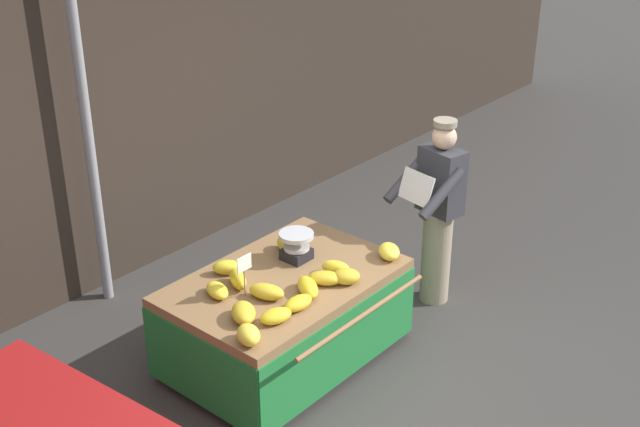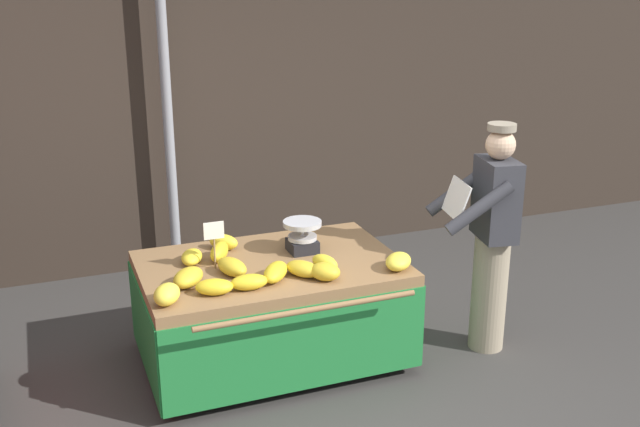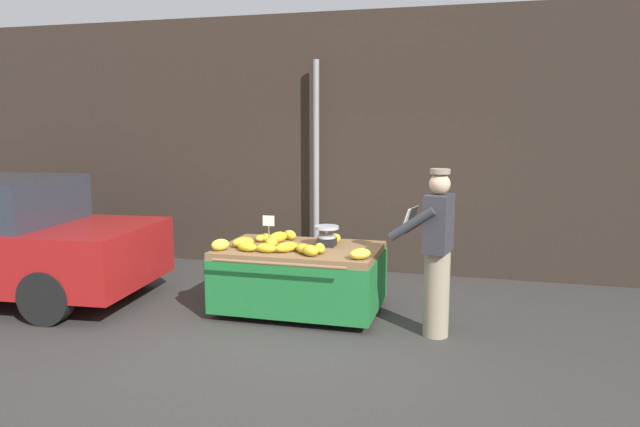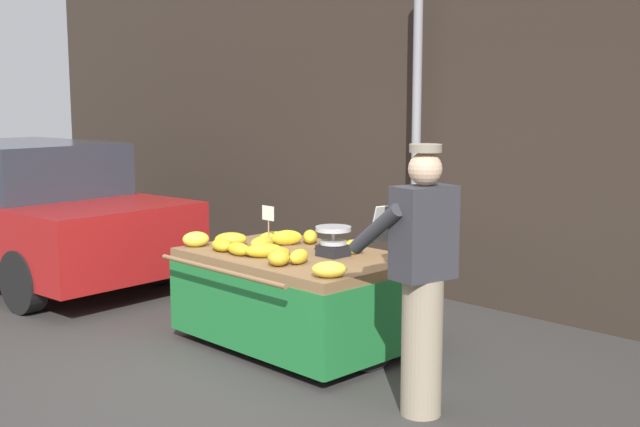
{
  "view_description": "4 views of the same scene",
  "coord_description": "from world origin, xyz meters",
  "px_view_note": "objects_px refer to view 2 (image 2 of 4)",
  "views": [
    {
      "loc": [
        -4.29,
        -3.01,
        4.0
      ],
      "look_at": [
        0.21,
        0.82,
        1.14
      ],
      "focal_mm": 46.7,
      "sensor_mm": 36.0,
      "label": 1
    },
    {
      "loc": [
        -1.68,
        -3.87,
        2.75
      ],
      "look_at": [
        0.18,
        0.94,
        1.03
      ],
      "focal_mm": 42.04,
      "sensor_mm": 36.0,
      "label": 2
    },
    {
      "loc": [
        1.69,
        -5.49,
        2.16
      ],
      "look_at": [
        -0.0,
        0.77,
        1.16
      ],
      "focal_mm": 33.1,
      "sensor_mm": 36.0,
      "label": 3
    },
    {
      "loc": [
        4.32,
        -3.42,
        2.0
      ],
      "look_at": [
        -0.11,
        0.92,
        1.09
      ],
      "focal_mm": 44.63,
      "sensor_mm": 36.0,
      "label": 4
    }
  ],
  "objects_px": {
    "street_pole": "(167,112)",
    "banana_bunch_8": "(192,257)",
    "price_sign": "(214,235)",
    "banana_bunch_2": "(188,277)",
    "banana_bunch_9": "(219,252)",
    "banana_cart": "(271,288)",
    "banana_bunch_3": "(301,236)",
    "banana_bunch_1": "(325,263)",
    "banana_bunch_6": "(249,282)",
    "banana_bunch_13": "(224,242)",
    "banana_bunch_10": "(232,267)",
    "banana_bunch_5": "(398,261)",
    "banana_bunch_12": "(324,272)",
    "banana_bunch_4": "(275,272)",
    "banana_bunch_11": "(167,294)",
    "banana_bunch_0": "(303,269)",
    "vendor_person": "(491,238)",
    "banana_bunch_7": "(214,287)",
    "weighing_scale": "(302,236)"
  },
  "relations": [
    {
      "from": "banana_bunch_0",
      "to": "banana_bunch_6",
      "type": "distance_m",
      "value": 0.41
    },
    {
      "from": "banana_bunch_6",
      "to": "banana_bunch_5",
      "type": "bearing_deg",
      "value": -2.36
    },
    {
      "from": "banana_bunch_7",
      "to": "vendor_person",
      "type": "relative_size",
      "value": 0.14
    },
    {
      "from": "banana_bunch_6",
      "to": "banana_bunch_12",
      "type": "distance_m",
      "value": 0.51
    },
    {
      "from": "banana_bunch_1",
      "to": "weighing_scale",
      "type": "bearing_deg",
      "value": 93.34
    },
    {
      "from": "banana_bunch_5",
      "to": "banana_bunch_6",
      "type": "xyz_separation_m",
      "value": [
        -1.05,
        0.04,
        -0.01
      ]
    },
    {
      "from": "banana_bunch_10",
      "to": "banana_bunch_5",
      "type": "bearing_deg",
      "value": -16.23
    },
    {
      "from": "banana_bunch_1",
      "to": "banana_bunch_2",
      "type": "height_order",
      "value": "banana_bunch_2"
    },
    {
      "from": "street_pole",
      "to": "banana_bunch_8",
      "type": "height_order",
      "value": "street_pole"
    },
    {
      "from": "banana_bunch_8",
      "to": "banana_bunch_10",
      "type": "distance_m",
      "value": 0.37
    },
    {
      "from": "street_pole",
      "to": "price_sign",
      "type": "relative_size",
      "value": 8.96
    },
    {
      "from": "price_sign",
      "to": "banana_bunch_0",
      "type": "distance_m",
      "value": 0.65
    },
    {
      "from": "price_sign",
      "to": "banana_bunch_10",
      "type": "xyz_separation_m",
      "value": [
        0.08,
        -0.14,
        -0.19
      ]
    },
    {
      "from": "banana_bunch_2",
      "to": "banana_bunch_6",
      "type": "xyz_separation_m",
      "value": [
        0.35,
        -0.2,
        -0.01
      ]
    },
    {
      "from": "banana_bunch_8",
      "to": "banana_bunch_4",
      "type": "bearing_deg",
      "value": -47.13
    },
    {
      "from": "banana_bunch_0",
      "to": "price_sign",
      "type": "bearing_deg",
      "value": 147.32
    },
    {
      "from": "banana_bunch_2",
      "to": "vendor_person",
      "type": "height_order",
      "value": "vendor_person"
    },
    {
      "from": "banana_cart",
      "to": "banana_bunch_12",
      "type": "distance_m",
      "value": 0.54
    },
    {
      "from": "street_pole",
      "to": "banana_bunch_6",
      "type": "distance_m",
      "value": 2.39
    },
    {
      "from": "banana_bunch_3",
      "to": "banana_bunch_13",
      "type": "xyz_separation_m",
      "value": [
        -0.57,
        0.09,
        -0.0
      ]
    },
    {
      "from": "banana_bunch_1",
      "to": "banana_bunch_13",
      "type": "distance_m",
      "value": 0.84
    },
    {
      "from": "banana_bunch_0",
      "to": "street_pole",
      "type": "bearing_deg",
      "value": 101.97
    },
    {
      "from": "banana_bunch_0",
      "to": "banana_bunch_1",
      "type": "height_order",
      "value": "banana_bunch_1"
    },
    {
      "from": "banana_bunch_5",
      "to": "vendor_person",
      "type": "relative_size",
      "value": 0.14
    },
    {
      "from": "weighing_scale",
      "to": "banana_bunch_0",
      "type": "bearing_deg",
      "value": -109.32
    },
    {
      "from": "price_sign",
      "to": "banana_bunch_12",
      "type": "relative_size",
      "value": 1.63
    },
    {
      "from": "banana_bunch_8",
      "to": "banana_bunch_11",
      "type": "distance_m",
      "value": 0.67
    },
    {
      "from": "banana_bunch_2",
      "to": "banana_bunch_8",
      "type": "xyz_separation_m",
      "value": [
        0.1,
        0.38,
        -0.01
      ]
    },
    {
      "from": "street_pole",
      "to": "banana_bunch_8",
      "type": "bearing_deg",
      "value": -96.11
    },
    {
      "from": "banana_bunch_3",
      "to": "banana_cart",
      "type": "bearing_deg",
      "value": -138.83
    },
    {
      "from": "banana_bunch_9",
      "to": "banana_cart",
      "type": "bearing_deg",
      "value": -28.95
    },
    {
      "from": "banana_bunch_2",
      "to": "banana_bunch_12",
      "type": "xyz_separation_m",
      "value": [
        0.86,
        -0.23,
        0.0
      ]
    },
    {
      "from": "banana_bunch_12",
      "to": "banana_bunch_1",
      "type": "bearing_deg",
      "value": 67.43
    },
    {
      "from": "banana_bunch_1",
      "to": "banana_bunch_10",
      "type": "height_order",
      "value": "banana_bunch_10"
    },
    {
      "from": "banana_bunch_13",
      "to": "banana_bunch_1",
      "type": "bearing_deg",
      "value": -49.44
    },
    {
      "from": "price_sign",
      "to": "banana_bunch_12",
      "type": "bearing_deg",
      "value": -35.42
    },
    {
      "from": "banana_cart",
      "to": "banana_bunch_9",
      "type": "distance_m",
      "value": 0.45
    },
    {
      "from": "banana_bunch_8",
      "to": "banana_bunch_9",
      "type": "xyz_separation_m",
      "value": [
        0.19,
        -0.02,
        0.02
      ]
    },
    {
      "from": "banana_bunch_11",
      "to": "banana_bunch_5",
      "type": "bearing_deg",
      "value": -0.55
    },
    {
      "from": "price_sign",
      "to": "banana_bunch_3",
      "type": "distance_m",
      "value": 0.78
    },
    {
      "from": "banana_bunch_6",
      "to": "vendor_person",
      "type": "relative_size",
      "value": 0.14
    },
    {
      "from": "banana_bunch_6",
      "to": "banana_bunch_13",
      "type": "relative_size",
      "value": 1.07
    },
    {
      "from": "banana_bunch_9",
      "to": "banana_bunch_7",
      "type": "bearing_deg",
      "value": -107.16
    },
    {
      "from": "banana_cart",
      "to": "banana_bunch_6",
      "type": "xyz_separation_m",
      "value": [
        -0.26,
        -0.38,
        0.25
      ]
    },
    {
      "from": "banana_bunch_2",
      "to": "banana_bunch_12",
      "type": "relative_size",
      "value": 1.29
    },
    {
      "from": "banana_bunch_6",
      "to": "banana_bunch_9",
      "type": "distance_m",
      "value": 0.56
    },
    {
      "from": "banana_bunch_4",
      "to": "banana_bunch_8",
      "type": "distance_m",
      "value": 0.67
    },
    {
      "from": "banana_bunch_12",
      "to": "banana_bunch_13",
      "type": "height_order",
      "value": "banana_bunch_12"
    },
    {
      "from": "banana_cart",
      "to": "banana_bunch_7",
      "type": "height_order",
      "value": "banana_bunch_7"
    },
    {
      "from": "price_sign",
      "to": "banana_bunch_2",
      "type": "bearing_deg",
      "value": -137.16
    }
  ]
}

